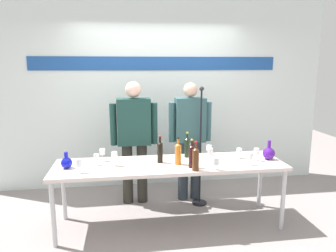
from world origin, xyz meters
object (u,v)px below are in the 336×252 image
at_px(wine_bottle_0, 187,147).
at_px(wine_glass_right_0, 216,161).
at_px(presenter_left, 134,135).
at_px(wine_glass_left_0, 79,163).
at_px(presenter_right, 190,135).
at_px(wine_bottle_1, 196,158).
at_px(decanter_blue_left, 67,163).
at_px(decanter_blue_right, 269,153).
at_px(wine_glass_right_1, 210,152).
at_px(wine_glass_right_3, 256,152).
at_px(wine_glass_right_5, 209,148).
at_px(wine_bottle_3, 192,155).
at_px(wine_glass_left_3, 102,152).
at_px(microphone_stand, 200,166).
at_px(wine_glass_left_1, 114,156).
at_px(display_table, 170,168).
at_px(wine_bottle_4, 178,153).
at_px(wine_glass_left_2, 96,157).
at_px(wine_bottle_2, 160,151).
at_px(wine_glass_right_4, 251,156).
at_px(wine_glass_right_2, 239,151).

height_order(wine_bottle_0, wine_glass_right_0, wine_bottle_0).
height_order(presenter_left, wine_glass_left_0, presenter_left).
distance_m(presenter_right, wine_bottle_1, 0.99).
distance_m(decanter_blue_left, decanter_blue_right, 2.35).
bearing_deg(wine_glass_right_1, wine_glass_right_3, -1.88).
bearing_deg(wine_glass_right_5, wine_bottle_3, -126.21).
bearing_deg(wine_glass_right_3, wine_glass_left_0, -176.05).
height_order(wine_glass_left_0, wine_glass_left_3, wine_glass_left_0).
relative_size(decanter_blue_left, microphone_stand, 0.12).
bearing_deg(wine_bottle_3, presenter_left, 124.59).
relative_size(wine_glass_left_1, wine_glass_right_3, 1.07).
bearing_deg(wine_bottle_0, wine_glass_right_0, -67.49).
bearing_deg(display_table, wine_bottle_4, -28.87).
relative_size(presenter_right, wine_glass_right_3, 10.92).
relative_size(decanter_blue_right, wine_bottle_4, 0.73).
bearing_deg(wine_bottle_3, wine_bottle_4, 133.48).
height_order(decanter_blue_right, wine_glass_left_0, decanter_blue_right).
bearing_deg(wine_glass_right_3, display_table, 177.54).
relative_size(wine_bottle_0, wine_glass_left_2, 2.38).
height_order(wine_glass_right_1, wine_glass_right_5, wine_glass_right_1).
relative_size(decanter_blue_left, wine_glass_left_0, 1.23).
xyz_separation_m(wine_bottle_3, wine_bottle_4, (-0.13, 0.14, -0.00)).
xyz_separation_m(wine_glass_left_0, microphone_stand, (1.48, 0.68, -0.32)).
bearing_deg(wine_glass_right_3, microphone_stand, 135.13).
height_order(display_table, wine_bottle_2, wine_bottle_2).
relative_size(presenter_right, microphone_stand, 1.02).
height_order(decanter_blue_left, wine_bottle_1, wine_bottle_1).
distance_m(wine_glass_right_3, microphone_stand, 0.83).
distance_m(display_table, wine_glass_right_4, 0.93).
bearing_deg(wine_bottle_4, presenter_left, 122.69).
height_order(presenter_right, wine_glass_left_3, presenter_right).
bearing_deg(wine_bottle_0, wine_glass_left_3, -178.64).
distance_m(wine_glass_left_0, wine_glass_right_4, 1.88).
xyz_separation_m(display_table, wine_glass_right_5, (0.53, 0.25, 0.15)).
bearing_deg(wine_glass_left_2, decanter_blue_right, -1.77).
distance_m(decanter_blue_right, wine_glass_left_1, 1.83).
height_order(presenter_left, wine_glass_right_5, presenter_left).
relative_size(wine_bottle_3, wine_glass_left_2, 2.44).
bearing_deg(display_table, wine_glass_right_4, -12.57).
bearing_deg(presenter_left, wine_glass_right_3, -27.27).
bearing_deg(wine_glass_left_1, wine_glass_left_3, 127.55).
bearing_deg(wine_bottle_0, decanter_blue_left, -170.44).
bearing_deg(wine_glass_right_2, microphone_stand, 131.63).
xyz_separation_m(wine_bottle_1, wine_bottle_2, (-0.34, 0.33, -0.00)).
xyz_separation_m(wine_bottle_1, wine_glass_left_0, (-1.23, 0.11, -0.03)).
bearing_deg(wine_bottle_1, wine_glass_left_3, 154.46).
relative_size(presenter_right, wine_glass_left_1, 10.19).
xyz_separation_m(decanter_blue_right, wine_glass_left_0, (-2.19, -0.17, 0.03)).
relative_size(decanter_blue_left, wine_glass_left_1, 1.15).
height_order(display_table, wine_glass_right_2, wine_glass_right_2).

